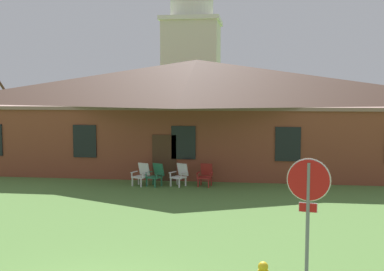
% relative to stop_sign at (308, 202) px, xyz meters
% --- Properties ---
extents(brick_building, '(23.96, 10.40, 5.77)m').
position_rel_stop_sign_xyz_m(brick_building, '(-4.15, 17.16, 0.92)').
color(brick_building, brown).
rests_on(brick_building, ground).
extents(dome_tower, '(5.18, 5.18, 16.13)m').
position_rel_stop_sign_xyz_m(dome_tower, '(-6.64, 33.77, 5.24)').
color(dome_tower, beige).
rests_on(dome_tower, ground).
extents(stop_sign, '(0.79, 0.21, 2.84)m').
position_rel_stop_sign_xyz_m(stop_sign, '(0.00, 0.00, 0.00)').
color(stop_sign, slate).
rests_on(stop_sign, ground).
extents(lawn_chair_by_porch, '(0.79, 0.83, 0.96)m').
position_rel_stop_sign_xyz_m(lawn_chair_by_porch, '(-5.82, 10.99, -1.52)').
color(lawn_chair_by_porch, silver).
rests_on(lawn_chair_by_porch, ground).
extents(lawn_chair_near_door, '(0.81, 0.85, 0.96)m').
position_rel_stop_sign_xyz_m(lawn_chair_near_door, '(-5.19, 10.97, -1.52)').
color(lawn_chair_near_door, '#28704C').
rests_on(lawn_chair_near_door, ground).
extents(lawn_chair_left_end, '(0.83, 0.86, 0.96)m').
position_rel_stop_sign_xyz_m(lawn_chair_left_end, '(-4.15, 11.10, -1.52)').
color(lawn_chair_left_end, white).
rests_on(lawn_chair_left_end, ground).
extents(lawn_chair_middle, '(0.71, 0.74, 0.96)m').
position_rel_stop_sign_xyz_m(lawn_chair_middle, '(-3.06, 11.21, -1.52)').
color(lawn_chair_middle, maroon).
rests_on(lawn_chair_middle, ground).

